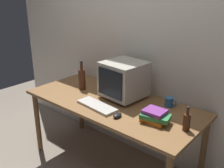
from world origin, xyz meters
The scene contains 10 objects.
ground_plane centered at (0.00, 0.00, 0.00)m, with size 6.00×6.00×0.00m, color gray.
back_wall centered at (0.00, 0.45, 1.25)m, with size 4.00×0.08×2.50m, color silver.
desk centered at (0.00, 0.00, 0.67)m, with size 1.78×0.79×0.75m.
crt_monitor centered at (0.03, 0.15, 0.94)m, with size 0.41×0.42×0.37m.
keyboard centered at (-0.02, -0.19, 0.76)m, with size 0.42×0.15×0.02m, color beige.
computer_mouse centered at (0.25, -0.22, 0.77)m, with size 0.06×0.10×0.04m, color black.
bottle_tall centered at (-0.45, 0.03, 0.87)m, with size 0.08×0.08×0.32m.
bottle_short centered at (0.79, -0.04, 0.83)m, with size 0.06×0.06×0.20m.
book_stack centered at (0.54, -0.08, 0.80)m, with size 0.26×0.20×0.11m.
mug centered at (0.48, 0.26, 0.80)m, with size 0.12×0.08×0.09m.
Camera 1 is at (1.51, -1.76, 1.80)m, focal length 41.65 mm.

